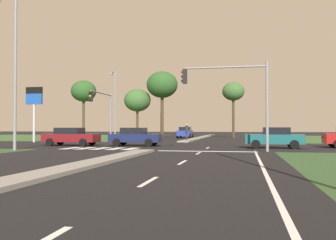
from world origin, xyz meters
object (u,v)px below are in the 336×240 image
Objects in this scene: treeline_third at (162,85)px; traffic_signal_near_right at (234,90)px; car_navy_second at (135,137)px; street_lamp_fourth at (162,108)px; street_lamp_second at (14,64)px; treeline_second at (137,101)px; car_maroon_third at (71,136)px; treeline_fourth at (233,92)px; pedestrian_at_median at (187,130)px; car_teal_fifth at (274,138)px; street_lamp_third at (115,101)px; fuel_price_totem at (34,102)px; traffic_signal_far_left at (103,106)px; treeline_near at (84,92)px; car_blue_near at (185,132)px.

traffic_signal_near_right is at bearing -70.27° from treeline_third.
street_lamp_fourth is (-5.98, 37.87, 4.37)m from car_navy_second.
street_lamp_second is 1.36× the size of treeline_second.
street_lamp_fourth is 10.84m from treeline_third.
traffic_signal_near_right is at bearing 69.95° from car_maroon_third.
traffic_signal_near_right is 0.69× the size of treeline_fourth.
pedestrian_at_median is at bearing 64.70° from street_lamp_second.
street_lamp_third is (-17.35, 13.99, 3.89)m from car_teal_fifth.
street_lamp_second is at bearing 109.77° from car_teal_fifth.
car_maroon_third is 0.55× the size of street_lamp_third.
fuel_price_totem is at bearing -133.23° from treeline_fourth.
car_teal_fifth is 0.74× the size of traffic_signal_near_right.
treeline_second reaches higher than car_navy_second.
traffic_signal_far_left is at bearing -88.05° from street_lamp_fourth.
street_lamp_third is at bearing -99.69° from treeline_third.
treeline_near is 1.20× the size of treeline_second.
street_lamp_second is at bearing 77.74° from car_blue_near.
treeline_fourth is at bearing 7.64° from car_teal_fifth.
traffic_signal_far_left is 0.68× the size of treeline_fourth.
street_lamp_third is 0.91× the size of street_lamp_fourth.
treeline_third is 1.25× the size of treeline_fourth.
car_blue_near is 0.41× the size of street_lamp_second.
car_maroon_third is 29.50m from treeline_second.
car_teal_fifth is at bearing -15.93° from fuel_price_totem.
car_blue_near is 9.46m from treeline_fourth.
car_navy_second is 0.51× the size of street_lamp_third.
street_lamp_second reaches higher than car_navy_second.
treeline_second reaches higher than traffic_signal_near_right.
treeline_near is (-16.98, 27.95, 6.67)m from car_navy_second.
treeline_second is 0.93× the size of treeline_fourth.
treeline_second is at bearing -136.36° from pedestrian_at_median.
street_lamp_fourth is 28.09m from pedestrian_at_median.
pedestrian_at_median is at bearing 99.51° from car_blue_near.
street_lamp_second is at bearing -13.60° from pedestrian_at_median.
street_lamp_fourth is (-0.55, 38.52, 4.37)m from car_maroon_third.
traffic_signal_near_right is at bearing -28.21° from fuel_price_totem.
car_blue_near is 22.86m from fuel_price_totem.
treeline_third is at bearing -77.31° from street_lamp_fourth.
car_maroon_third is 30.74m from treeline_fourth.
car_teal_fifth is 41.04m from treeline_near.
fuel_price_totem reaches higher than traffic_signal_near_right.
traffic_signal_near_right is at bearing -64.54° from treeline_second.
treeline_near reaches higher than street_lamp_third.
car_blue_near reaches higher than car_maroon_third.
traffic_signal_near_right is 23.45m from street_lamp_third.
car_blue_near is 13.67m from street_lamp_third.
street_lamp_second is 14.49m from fuel_price_totem.
traffic_signal_near_right is 37.65m from treeline_second.
pedestrian_at_median is 0.19× the size of treeline_near.
traffic_signal_far_left is 0.55× the size of treeline_third.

